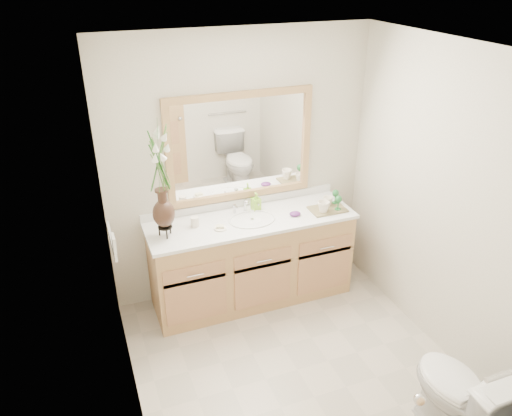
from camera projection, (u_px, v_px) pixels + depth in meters
name	position (u px, v px, depth m)	size (l,w,h in m)	color
floor	(297.00, 370.00, 3.89)	(2.60, 2.60, 0.00)	#B8AE9D
ceiling	(314.00, 52.00, 2.80)	(2.40, 2.60, 0.02)	white
wall_back	(240.00, 168.00, 4.43)	(2.40, 0.02, 2.40)	silver
wall_front	(430.00, 371.00, 2.27)	(2.40, 0.02, 2.40)	silver
wall_left	(122.00, 273.00, 2.96)	(0.02, 2.60, 2.40)	silver
wall_right	(449.00, 208.00, 3.73)	(0.02, 2.60, 2.40)	silver
vanity	(252.00, 260.00, 4.55)	(1.80, 0.55, 0.80)	tan
counter	(251.00, 220.00, 4.37)	(1.84, 0.57, 0.03)	white
sink	(252.00, 225.00, 4.37)	(0.38, 0.34, 0.23)	white
mirror	(240.00, 147.00, 4.32)	(1.32, 0.04, 0.97)	white
switch_plate	(114.00, 243.00, 3.70)	(0.02, 0.12, 0.12)	white
toilet	(461.00, 397.00, 3.18)	(0.42, 0.75, 0.74)	white
flower_vase	(160.00, 169.00, 3.83)	(0.21, 0.21, 0.87)	black
tumbler	(195.00, 222.00, 4.22)	(0.07, 0.07, 0.09)	white
soap_dish	(220.00, 228.00, 4.19)	(0.11, 0.11, 0.03)	white
soap_bottle	(256.00, 202.00, 4.49)	(0.07, 0.07, 0.15)	#90D832
purple_dish	(295.00, 214.00, 4.41)	(0.10, 0.08, 0.04)	#5C246D
tray	(328.00, 209.00, 4.51)	(0.32, 0.21, 0.02)	brown
mug_left	(323.00, 206.00, 4.42)	(0.11, 0.10, 0.11)	white
mug_right	(328.00, 201.00, 4.54)	(0.09, 0.09, 0.09)	white
goblet_front	(338.00, 200.00, 4.45)	(0.06, 0.06, 0.14)	#246E33
goblet_back	(336.00, 194.00, 4.56)	(0.06, 0.06, 0.13)	#246E33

